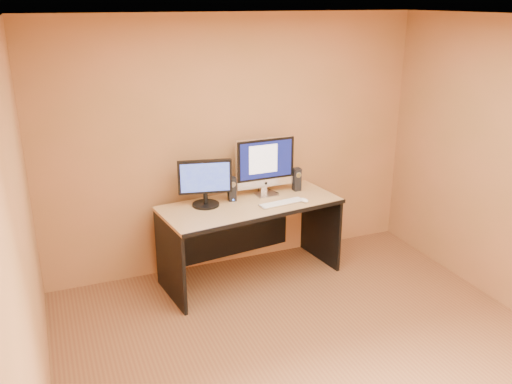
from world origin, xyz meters
TOP-DOWN VIEW (x-y plane):
  - floor at (0.00, 0.00)m, footprint 4.00×4.00m
  - walls at (0.00, 0.00)m, footprint 4.00×4.00m
  - ceiling at (0.00, 0.00)m, footprint 4.00×4.00m
  - desk at (-0.01, 1.56)m, footprint 1.84×0.99m
  - imac at (0.23, 1.72)m, footprint 0.63×0.24m
  - second_monitor at (-0.43, 1.66)m, footprint 0.57×0.36m
  - speaker_left at (-0.15, 1.70)m, footprint 0.08×0.08m
  - speaker_right at (0.58, 1.73)m, footprint 0.07×0.08m
  - keyboard at (0.27, 1.43)m, footprint 0.48×0.19m
  - mouse at (0.50, 1.39)m, footprint 0.08×0.12m
  - cable_a at (0.33, 1.83)m, footprint 0.07×0.24m
  - cable_b at (0.20, 1.84)m, footprint 0.08×0.19m

SIDE VIEW (x-z plane):
  - floor at x=0.00m, z-range 0.00..0.00m
  - desk at x=-0.01m, z-range 0.00..0.81m
  - cable_a at x=0.33m, z-range 0.81..0.82m
  - cable_b at x=0.20m, z-range 0.81..0.82m
  - keyboard at x=0.27m, z-range 0.81..0.83m
  - mouse at x=0.50m, z-range 0.81..0.85m
  - speaker_left at x=-0.15m, z-range 0.81..1.05m
  - speaker_right at x=0.58m, z-range 0.81..1.05m
  - second_monitor at x=-0.43m, z-range 0.81..1.27m
  - imac at x=0.23m, z-range 0.81..1.42m
  - walls at x=0.00m, z-range 0.00..2.60m
  - ceiling at x=0.00m, z-range 2.60..2.60m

